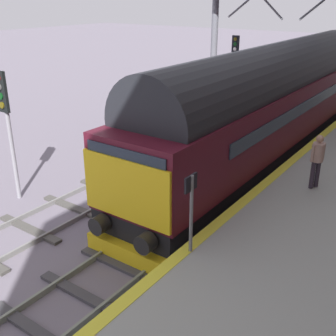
{
  "coord_description": "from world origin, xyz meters",
  "views": [
    {
      "loc": [
        6.1,
        -10.49,
        6.36
      ],
      "look_at": [
        0.2,
        -2.18,
        2.15
      ],
      "focal_mm": 44.89,
      "sensor_mm": 36.0,
      "label": 1
    }
  ],
  "objects_px": {
    "diesel_locomotive": "(271,101)",
    "waiting_passenger": "(317,157)",
    "platform_number_sign": "(191,202)",
    "signal_post_far": "(235,61)",
    "signal_post_mid": "(7,118)"
  },
  "relations": [
    {
      "from": "diesel_locomotive",
      "to": "signal_post_mid",
      "type": "distance_m",
      "value": 9.81
    },
    {
      "from": "diesel_locomotive",
      "to": "signal_post_mid",
      "type": "xyz_separation_m",
      "value": [
        -5.4,
        -8.18,
        0.31
      ]
    },
    {
      "from": "signal_post_mid",
      "to": "platform_number_sign",
      "type": "distance_m",
      "value": 7.29
    },
    {
      "from": "signal_post_mid",
      "to": "platform_number_sign",
      "type": "xyz_separation_m",
      "value": [
        7.24,
        -0.61,
        -0.54
      ]
    },
    {
      "from": "diesel_locomotive",
      "to": "waiting_passenger",
      "type": "relative_size",
      "value": 11.0
    },
    {
      "from": "diesel_locomotive",
      "to": "platform_number_sign",
      "type": "bearing_deg",
      "value": -78.16
    },
    {
      "from": "platform_number_sign",
      "to": "signal_post_far",
      "type": "bearing_deg",
      "value": 114.05
    },
    {
      "from": "signal_post_mid",
      "to": "waiting_passenger",
      "type": "relative_size",
      "value": 2.6
    },
    {
      "from": "platform_number_sign",
      "to": "waiting_passenger",
      "type": "relative_size",
      "value": 1.13
    },
    {
      "from": "platform_number_sign",
      "to": "waiting_passenger",
      "type": "distance_m",
      "value": 5.15
    },
    {
      "from": "signal_post_mid",
      "to": "signal_post_far",
      "type": "relative_size",
      "value": 1.02
    },
    {
      "from": "diesel_locomotive",
      "to": "waiting_passenger",
      "type": "height_order",
      "value": "diesel_locomotive"
    },
    {
      "from": "diesel_locomotive",
      "to": "signal_post_mid",
      "type": "bearing_deg",
      "value": -123.42
    },
    {
      "from": "signal_post_mid",
      "to": "signal_post_far",
      "type": "bearing_deg",
      "value": 90.0
    },
    {
      "from": "signal_post_far",
      "to": "platform_number_sign",
      "type": "bearing_deg",
      "value": -65.95
    }
  ]
}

